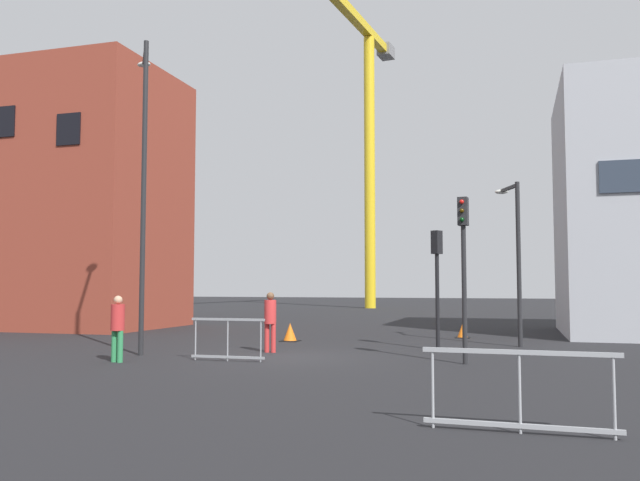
# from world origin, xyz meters

# --- Properties ---
(ground) EXTENTS (160.00, 160.00, 0.00)m
(ground) POSITION_xyz_m (0.00, 0.00, 0.00)
(ground) COLOR black
(brick_building) EXTENTS (10.65, 6.87, 11.59)m
(brick_building) POSITION_xyz_m (-14.34, 8.79, 5.80)
(brick_building) COLOR brown
(brick_building) RESTS_ON ground
(construction_crane) EXTENTS (2.77, 15.77, 23.82)m
(construction_crane) POSITION_xyz_m (-5.53, 36.37, 15.50)
(construction_crane) COLOR yellow
(construction_crane) RESTS_ON ground
(streetlamp_tall) EXTENTS (1.23, 1.61, 8.83)m
(streetlamp_tall) POSITION_xyz_m (-4.03, -0.55, 5.12)
(streetlamp_tall) COLOR #232326
(streetlamp_tall) RESTS_ON ground
(streetlamp_short) EXTENTS (0.79, 1.45, 5.18)m
(streetlamp_short) POSITION_xyz_m (6.01, 4.98, 3.16)
(streetlamp_short) COLOR #232326
(streetlamp_short) RESTS_ON ground
(traffic_light_near) EXTENTS (0.34, 0.39, 3.55)m
(traffic_light_near) POSITION_xyz_m (3.75, 3.11, 2.41)
(traffic_light_near) COLOR black
(traffic_light_near) RESTS_ON ground
(traffic_light_island) EXTENTS (0.27, 0.38, 4.09)m
(traffic_light_island) POSITION_xyz_m (4.77, -0.26, 2.74)
(traffic_light_island) COLOR #232326
(traffic_light_island) RESTS_ON ground
(pedestrian_walking) EXTENTS (0.34, 0.34, 1.72)m
(pedestrian_walking) POSITION_xyz_m (-0.78, 0.99, 1.00)
(pedestrian_walking) COLOR red
(pedestrian_walking) RESTS_ON ground
(pedestrian_waiting) EXTENTS (0.34, 0.34, 1.66)m
(pedestrian_waiting) POSITION_xyz_m (-3.60, -2.33, 0.96)
(pedestrian_waiting) COLOR #2D844C
(pedestrian_waiting) RESTS_ON ground
(safety_barrier_mid_span) EXTENTS (1.99, 0.09, 1.08)m
(safety_barrier_mid_span) POSITION_xyz_m (-1.07, -1.29, 0.56)
(safety_barrier_mid_span) COLOR gray
(safety_barrier_mid_span) RESTS_ON ground
(safety_barrier_right_run) EXTENTS (2.52, 0.14, 1.08)m
(safety_barrier_right_run) POSITION_xyz_m (6.00, -7.69, 0.56)
(safety_barrier_right_run) COLOR #9EA0A5
(safety_barrier_right_run) RESTS_ON ground
(traffic_cone_orange) EXTENTS (0.51, 0.51, 0.52)m
(traffic_cone_orange) POSITION_xyz_m (4.11, 7.75, 0.24)
(traffic_cone_orange) COLOR black
(traffic_cone_orange) RESTS_ON ground
(traffic_cone_striped) EXTENTS (0.61, 0.61, 0.62)m
(traffic_cone_striped) POSITION_xyz_m (-1.45, 4.66, 0.29)
(traffic_cone_striped) COLOR black
(traffic_cone_striped) RESTS_ON ground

